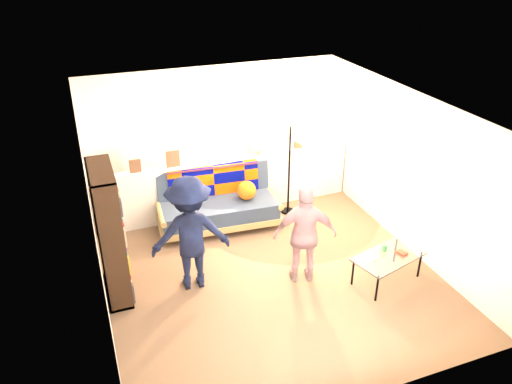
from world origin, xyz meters
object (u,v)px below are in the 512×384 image
at_px(bookshelf, 110,238).
at_px(coffee_table, 388,257).
at_px(futon_sofa, 218,203).
at_px(floor_lamp, 289,149).
at_px(person_right, 305,235).
at_px(person_left, 190,234).

relative_size(bookshelf, coffee_table, 1.67).
bearing_deg(futon_sofa, coffee_table, -52.96).
relative_size(coffee_table, floor_lamp, 0.66).
height_order(futon_sofa, coffee_table, futon_sofa).
height_order(futon_sofa, person_right, person_right).
distance_m(bookshelf, person_left, 1.03).
height_order(bookshelf, person_right, bookshelf).
height_order(floor_lamp, person_left, floor_lamp).
xyz_separation_m(bookshelf, person_left, (1.01, -0.21, -0.03)).
bearing_deg(floor_lamp, person_left, -145.46).
height_order(futon_sofa, bookshelf, bookshelf).
distance_m(futon_sofa, person_left, 1.69).
bearing_deg(person_right, coffee_table, 175.79).
xyz_separation_m(futon_sofa, person_right, (0.67, -1.86, 0.33)).
bearing_deg(floor_lamp, bookshelf, -158.58).
relative_size(coffee_table, person_right, 0.75).
bearing_deg(person_left, coffee_table, 167.20).
bearing_deg(person_left, futon_sofa, -113.03).
height_order(coffee_table, person_left, person_left).
bearing_deg(coffee_table, bookshelf, 162.90).
relative_size(futon_sofa, coffee_table, 1.86).
bearing_deg(futon_sofa, person_left, -119.35).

